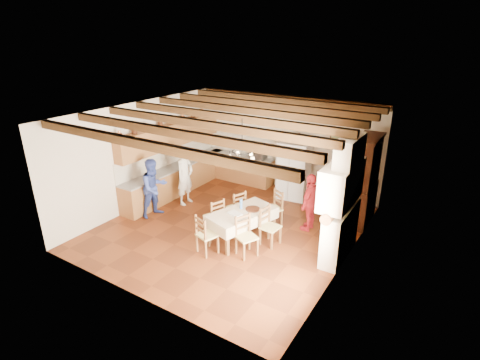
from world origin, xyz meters
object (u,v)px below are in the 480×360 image
(chair_end_near, at_px, (207,234))
(person_woman_red, at_px, (310,202))
(person_man, at_px, (185,176))
(dining_table, at_px, (242,215))
(hutch, at_px, (364,181))
(chair_end_far, at_px, (273,208))
(microwave, at_px, (258,155))
(chair_right_near, at_px, (247,236))
(chair_left_near, at_px, (214,216))
(person_woman_blue, at_px, (154,188))
(chair_left_far, at_px, (236,207))
(refrigerator, at_px, (294,170))
(chair_right_far, at_px, (270,226))

(chair_end_near, height_order, person_woman_red, person_woman_red)
(person_man, bearing_deg, dining_table, -111.82)
(hutch, bearing_deg, chair_end_far, -144.84)
(microwave, bearing_deg, chair_right_near, -63.48)
(chair_left_near, distance_m, person_woman_blue, 1.98)
(hutch, height_order, person_woman_blue, hutch)
(hutch, height_order, chair_left_far, hutch)
(chair_left_near, xyz_separation_m, person_woman_blue, (-1.95, -0.06, 0.34))
(refrigerator, relative_size, microwave, 3.48)
(dining_table, relative_size, chair_left_near, 1.93)
(hutch, relative_size, chair_left_near, 2.45)
(chair_left_near, distance_m, person_man, 2.06)
(dining_table, distance_m, chair_right_near, 0.77)
(chair_right_near, bearing_deg, person_woman_blue, 109.20)
(chair_left_far, bearing_deg, dining_table, 65.51)
(refrigerator, relative_size, chair_right_far, 1.83)
(microwave, bearing_deg, chair_end_near, -75.45)
(chair_end_near, height_order, microwave, microwave)
(chair_end_far, bearing_deg, chair_left_far, -122.37)
(chair_right_near, xyz_separation_m, chair_right_far, (0.23, 0.70, 0.00))
(chair_end_near, bearing_deg, person_woman_red, -105.92)
(chair_left_near, height_order, chair_end_near, same)
(chair_right_near, distance_m, microwave, 4.32)
(chair_right_near, bearing_deg, chair_end_far, 32.69)
(hutch, xyz_separation_m, microwave, (-3.62, 0.82, -0.14))
(person_woman_red, bearing_deg, chair_end_near, -30.71)
(chair_right_near, height_order, person_woman_blue, person_woman_blue)
(hutch, distance_m, chair_right_near, 3.55)
(hutch, relative_size, chair_end_far, 2.45)
(chair_right_near, bearing_deg, person_woman_red, 5.16)
(chair_right_far, height_order, person_woman_red, person_woman_red)
(person_woman_blue, bearing_deg, chair_end_near, -96.52)
(chair_right_near, distance_m, person_woman_red, 2.05)
(refrigerator, distance_m, person_woman_blue, 4.15)
(chair_end_near, xyz_separation_m, microwave, (-1.08, 4.24, 0.56))
(chair_right_far, distance_m, person_woman_blue, 3.44)
(refrigerator, relative_size, chair_end_far, 1.83)
(chair_end_far, distance_m, microwave, 2.87)
(chair_left_far, bearing_deg, microwave, -139.96)
(chair_left_near, xyz_separation_m, microwave, (-0.67, 3.40, 0.56))
(chair_left_near, relative_size, chair_end_near, 1.00)
(chair_end_near, bearing_deg, hutch, -108.47)
(person_woman_red, distance_m, microwave, 3.28)
(chair_end_far, bearing_deg, chair_end_near, -78.26)
(chair_right_near, bearing_deg, dining_table, 66.32)
(microwave, bearing_deg, chair_left_far, -71.93)
(hutch, height_order, chair_end_far, hutch)
(chair_end_far, height_order, person_man, person_man)
(person_man, bearing_deg, person_woman_blue, 166.89)
(chair_left_far, xyz_separation_m, chair_right_far, (1.27, -0.46, 0.00))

